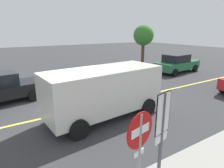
# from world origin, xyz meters

# --- Properties ---
(ground_plane) EXTENTS (80.00, 80.00, 0.00)m
(ground_plane) POSITION_xyz_m (0.00, 0.00, 0.00)
(ground_plane) COLOR #38383A
(lane_marking_centre) EXTENTS (28.00, 0.16, 0.01)m
(lane_marking_centre) POSITION_xyz_m (3.00, 0.00, 0.01)
(lane_marking_centre) COLOR #E0D14C
(stop_sign) EXTENTS (0.75, 0.18, 2.34)m
(stop_sign) POSITION_xyz_m (-0.61, -5.74, 1.60)
(stop_sign) COLOR gray
(stop_sign) RESTS_ON ground_plane
(speed_limit_sign) EXTENTS (0.53, 0.13, 2.52)m
(speed_limit_sign) POSITION_xyz_m (0.23, -5.52, 1.76)
(speed_limit_sign) COLOR #4C4C51
(speed_limit_sign) RESTS_ON ground_plane
(white_van) EXTENTS (5.34, 2.60, 2.20)m
(white_van) POSITION_xyz_m (1.16, -1.26, 1.27)
(white_van) COLOR silver
(white_van) RESTS_ON ground_plane
(car_green_mid_road) EXTENTS (4.74, 2.35, 1.67)m
(car_green_mid_road) POSITION_xyz_m (11.46, 3.40, 0.83)
(car_green_mid_road) COLOR #236B3D
(car_green_mid_road) RESTS_ON ground_plane
(car_black_behind_van) EXTENTS (4.31, 2.45, 1.62)m
(car_black_behind_van) POSITION_xyz_m (-2.72, 3.19, 0.81)
(car_black_behind_van) COLOR black
(car_black_behind_van) RESTS_ON ground_plane
(tree_left_verge) EXTENTS (2.08, 2.08, 4.28)m
(tree_left_verge) POSITION_xyz_m (10.71, 7.34, 3.18)
(tree_left_verge) COLOR #513823
(tree_left_verge) RESTS_ON ground_plane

